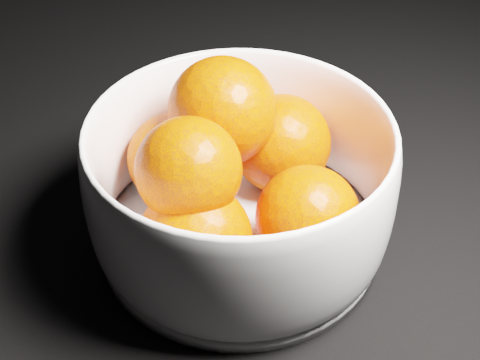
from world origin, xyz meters
TOP-DOWN VIEW (x-y plane):
  - ground at (0.00, 0.00)m, footprint 3.00×3.00m
  - bowl at (-0.25, -0.25)m, footprint 0.24×0.24m
  - orange_pile at (-0.25, -0.24)m, footprint 0.21×0.20m

SIDE VIEW (x-z plane):
  - ground at x=0.00m, z-range 0.00..0.00m
  - bowl at x=-0.25m, z-range 0.00..0.12m
  - orange_pile at x=-0.25m, z-range 0.00..0.14m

